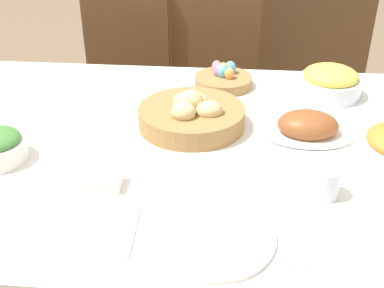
{
  "coord_description": "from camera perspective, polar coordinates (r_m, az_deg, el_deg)",
  "views": [
    {
      "loc": [
        0.09,
        -1.19,
        1.43
      ],
      "look_at": [
        -0.01,
        -0.09,
        0.79
      ],
      "focal_mm": 45.0,
      "sensor_mm": 36.0,
      "label": 1
    }
  ],
  "objects": [
    {
      "name": "drinking_cup",
      "position": [
        1.17,
        15.51,
        -4.4
      ],
      "size": [
        0.07,
        0.07,
        0.07
      ],
      "color": "silver",
      "rests_on": "dining_table"
    },
    {
      "name": "egg_basket",
      "position": [
        1.73,
        3.74,
        7.74
      ],
      "size": [
        0.21,
        0.21,
        0.08
      ],
      "color": "#9E7542",
      "rests_on": "dining_table"
    },
    {
      "name": "butter_dish",
      "position": [
        1.2,
        -10.86,
        -4.27
      ],
      "size": [
        0.11,
        0.07,
        0.03
      ],
      "color": "silver",
      "rests_on": "dining_table"
    },
    {
      "name": "chair_far_center",
      "position": [
        2.31,
        2.22,
        6.47
      ],
      "size": [
        0.46,
        0.46,
        0.96
      ],
      "rotation": [
        0.0,
        0.0,
        -0.09
      ],
      "color": "brown",
      "rests_on": "ground"
    },
    {
      "name": "bread_basket",
      "position": [
        1.43,
        -0.04,
        3.48
      ],
      "size": [
        0.32,
        0.32,
        0.11
      ],
      "color": "#9E7542",
      "rests_on": "dining_table"
    },
    {
      "name": "fork",
      "position": [
        1.05,
        -6.98,
        -10.21
      ],
      "size": [
        0.01,
        0.17,
        0.0
      ],
      "rotation": [
        0.0,
        0.0,
        0.03
      ],
      "color": "silver",
      "rests_on": "dining_table"
    },
    {
      "name": "chair_far_left",
      "position": [
        2.37,
        -8.2,
        6.79
      ],
      "size": [
        0.44,
        0.44,
        0.96
      ],
      "rotation": [
        0.0,
        0.0,
        -0.04
      ],
      "color": "brown",
      "rests_on": "ground"
    },
    {
      "name": "ham_platter",
      "position": [
        1.43,
        13.55,
        2.0
      ],
      "size": [
        0.27,
        0.19,
        0.08
      ],
      "color": "silver",
      "rests_on": "dining_table"
    },
    {
      "name": "pineapple_bowl",
      "position": [
        1.7,
        16.01,
        7.1
      ],
      "size": [
        0.21,
        0.21,
        0.1
      ],
      "color": "silver",
      "rests_on": "dining_table"
    },
    {
      "name": "dinner_plate",
      "position": [
        1.03,
        2.14,
        -10.71
      ],
      "size": [
        0.28,
        0.28,
        0.01
      ],
      "color": "silver",
      "rests_on": "dining_table"
    },
    {
      "name": "knife",
      "position": [
        1.04,
        11.38,
        -11.16
      ],
      "size": [
        0.01,
        0.17,
        0.0
      ],
      "rotation": [
        0.0,
        0.0,
        0.03
      ],
      "color": "silver",
      "rests_on": "dining_table"
    },
    {
      "name": "spoon",
      "position": [
        1.05,
        13.04,
        -11.19
      ],
      "size": [
        0.01,
        0.17,
        0.0
      ],
      "rotation": [
        0.0,
        0.0,
        -0.03
      ],
      "color": "silver",
      "rests_on": "dining_table"
    },
    {
      "name": "sideboard",
      "position": [
        3.05,
        7.98,
        10.49
      ],
      "size": [
        1.19,
        0.44,
        0.85
      ],
      "color": "brown",
      "rests_on": "ground"
    },
    {
      "name": "dining_table",
      "position": [
        1.59,
        0.72,
        -11.53
      ],
      "size": [
        1.71,
        1.15,
        0.75
      ],
      "color": "white",
      "rests_on": "ground"
    }
  ]
}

